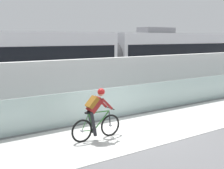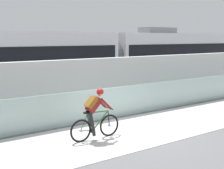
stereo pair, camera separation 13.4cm
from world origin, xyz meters
name	(u,v)px [view 1 (the left image)]	position (x,y,z in m)	size (l,w,h in m)	color
ground_plane	(133,131)	(0.00, 0.00, 0.00)	(200.00, 200.00, 0.00)	slate
bike_path_deck	(133,131)	(0.00, 0.00, 0.01)	(32.00, 3.20, 0.01)	silver
glass_parapet	(103,104)	(0.00, 1.85, 0.61)	(32.00, 0.05, 1.22)	#ADC6C1
concrete_barrier_wall	(80,85)	(0.00, 3.65, 1.13)	(32.00, 0.36, 2.26)	silver
tram_rail_near	(56,101)	(0.00, 6.13, 0.00)	(32.00, 0.08, 0.01)	#595654
tram_rail_far	(45,97)	(0.00, 7.57, 0.00)	(32.00, 0.08, 0.01)	#595654
tram	(108,60)	(3.67, 6.85, 1.89)	(22.56, 2.54, 3.81)	silver
cyclist_on_bike	(96,114)	(-1.50, 0.00, 0.80)	(1.77, 0.58, 1.61)	black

